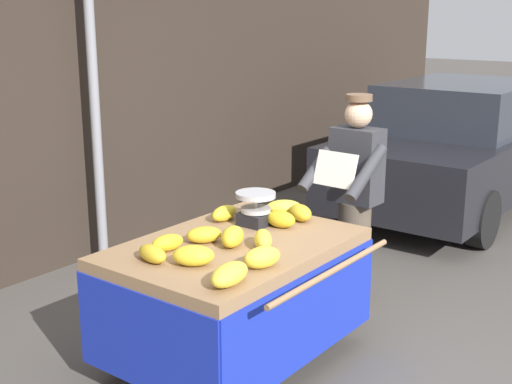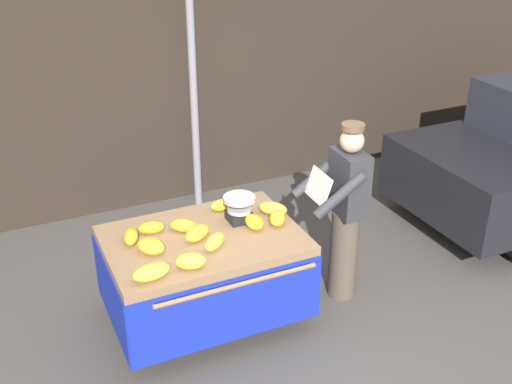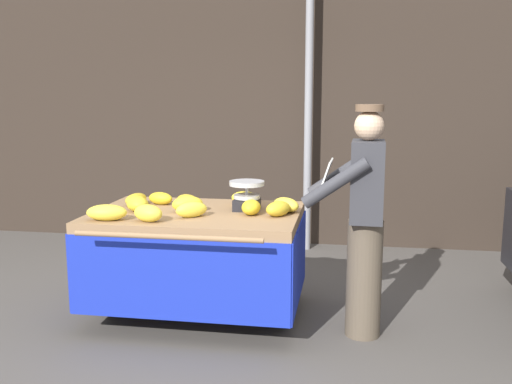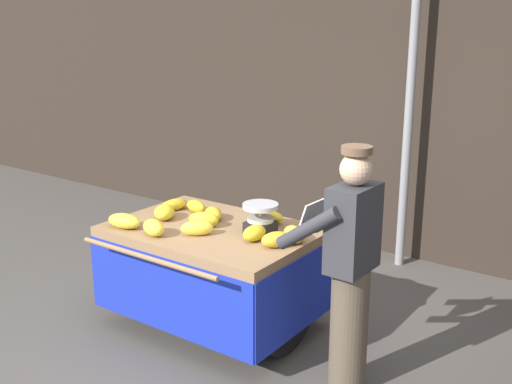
% 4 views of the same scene
% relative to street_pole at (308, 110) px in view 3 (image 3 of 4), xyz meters
% --- Properties ---
extents(ground_plane, '(60.00, 60.00, 0.00)m').
position_rel_street_pole_xyz_m(ground_plane, '(-0.37, -2.66, -1.61)').
color(ground_plane, '#514C47').
extents(back_wall, '(16.00, 0.24, 3.58)m').
position_rel_street_pole_xyz_m(back_wall, '(-0.37, 0.36, 0.18)').
color(back_wall, '#332821').
rests_on(back_wall, ground).
extents(street_pole, '(0.09, 0.09, 3.22)m').
position_rel_street_pole_xyz_m(street_pole, '(0.00, 0.00, 0.00)').
color(street_pole, gray).
rests_on(street_pole, ground).
extents(banana_cart, '(1.65, 1.33, 0.87)m').
position_rel_street_pole_xyz_m(banana_cart, '(-0.72, -2.18, -0.97)').
color(banana_cart, '#93704C').
rests_on(banana_cart, ground).
extents(weighing_scale, '(0.28, 0.28, 0.24)m').
position_rel_street_pole_xyz_m(weighing_scale, '(-0.33, -2.06, -0.62)').
color(weighing_scale, black).
rests_on(weighing_scale, banana_cart).
extents(banana_bunch_0, '(0.15, 0.22, 0.12)m').
position_rel_street_pole_xyz_m(banana_bunch_0, '(-0.27, -2.23, -0.68)').
color(banana_bunch_0, gold).
rests_on(banana_bunch_0, banana_cart).
extents(banana_bunch_1, '(0.24, 0.27, 0.12)m').
position_rel_street_pole_xyz_m(banana_bunch_1, '(-0.06, -2.25, -0.68)').
color(banana_bunch_1, gold).
rests_on(banana_bunch_1, banana_cart).
extents(banana_bunch_2, '(0.23, 0.12, 0.11)m').
position_rel_street_pole_xyz_m(banana_bunch_2, '(-0.39, -1.83, -0.68)').
color(banana_bunch_2, yellow).
rests_on(banana_bunch_2, banana_cart).
extents(banana_bunch_3, '(0.27, 0.25, 0.11)m').
position_rel_street_pole_xyz_m(banana_bunch_3, '(-0.84, -2.03, -0.69)').
color(banana_bunch_3, gold).
rests_on(banana_bunch_3, banana_cart).
extents(banana_bunch_4, '(0.24, 0.16, 0.10)m').
position_rel_street_pole_xyz_m(banana_bunch_4, '(-1.09, -1.95, -0.69)').
color(banana_bunch_4, gold).
rests_on(banana_bunch_4, banana_cart).
extents(banana_bunch_5, '(0.29, 0.29, 0.11)m').
position_rel_street_pole_xyz_m(banana_bunch_5, '(-0.02, -2.08, -0.68)').
color(banana_bunch_5, yellow).
rests_on(banana_bunch_5, banana_cart).
extents(banana_bunch_6, '(0.32, 0.20, 0.12)m').
position_rel_street_pole_xyz_m(banana_bunch_6, '(-1.28, -2.61, -0.68)').
color(banana_bunch_6, yellow).
rests_on(banana_bunch_6, banana_cart).
extents(banana_bunch_7, '(0.27, 0.21, 0.13)m').
position_rel_street_pole_xyz_m(banana_bunch_7, '(-0.97, -2.59, -0.68)').
color(banana_bunch_7, yellow).
rests_on(banana_bunch_7, banana_cart).
extents(banana_bunch_8, '(0.18, 0.27, 0.10)m').
position_rel_street_pole_xyz_m(banana_bunch_8, '(-1.28, -2.02, -0.69)').
color(banana_bunch_8, gold).
rests_on(banana_bunch_8, banana_cart).
extents(banana_bunch_9, '(0.26, 0.25, 0.12)m').
position_rel_street_pole_xyz_m(banana_bunch_9, '(-0.70, -2.40, -0.68)').
color(banana_bunch_9, yellow).
rests_on(banana_bunch_9, banana_cart).
extents(banana_bunch_10, '(0.28, 0.23, 0.13)m').
position_rel_street_pole_xyz_m(banana_bunch_10, '(-0.78, -2.22, -0.68)').
color(banana_bunch_10, yellow).
rests_on(banana_bunch_10, banana_cart).
extents(banana_bunch_11, '(0.27, 0.30, 0.12)m').
position_rel_street_pole_xyz_m(banana_bunch_11, '(-1.18, -2.25, -0.68)').
color(banana_bunch_11, yellow).
rests_on(banana_bunch_11, banana_cart).
extents(vendor_person, '(0.59, 0.53, 1.71)m').
position_rel_street_pole_xyz_m(vendor_person, '(0.58, -2.33, -0.74)').
color(vendor_person, brown).
rests_on(vendor_person, ground).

